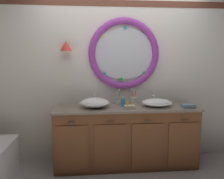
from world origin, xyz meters
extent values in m
plane|color=gray|center=(0.00, 0.00, 0.00)|extent=(14.00, 14.00, 0.00)
cube|color=silver|center=(0.00, 0.59, 1.30)|extent=(6.40, 0.08, 2.60)
cube|color=brown|center=(0.00, 0.55, 2.32)|extent=(6.27, 0.01, 0.09)
ellipsoid|color=silver|center=(0.07, 0.54, 1.60)|extent=(0.95, 0.02, 0.76)
torus|color=purple|center=(0.07, 0.53, 1.60)|extent=(1.05, 0.10, 1.05)
cube|color=red|center=(0.54, 0.52, 1.64)|extent=(0.05, 0.01, 0.05)
cube|color=purple|center=(0.44, 0.52, 1.83)|extent=(0.05, 0.01, 0.05)
cube|color=teal|center=(0.08, 0.52, 1.98)|extent=(0.05, 0.01, 0.05)
cube|color=yellow|center=(-0.27, 0.52, 1.87)|extent=(0.05, 0.01, 0.05)
cube|color=teal|center=(-0.41, 0.52, 1.61)|extent=(0.05, 0.01, 0.05)
cube|color=teal|center=(-0.23, 0.52, 1.30)|extent=(0.05, 0.01, 0.05)
cube|color=green|center=(0.02, 0.52, 1.22)|extent=(0.05, 0.01, 0.05)
cube|color=green|center=(0.38, 0.52, 1.31)|extent=(0.05, 0.01, 0.05)
cylinder|color=#4C3823|center=(-0.77, 0.51, 1.73)|extent=(0.02, 0.09, 0.02)
cone|color=red|center=(-0.77, 0.46, 1.71)|extent=(0.17, 0.17, 0.14)
cube|color=brown|center=(0.06, 0.27, 0.41)|extent=(1.98, 0.56, 0.83)
cube|color=gray|center=(0.06, 0.27, 0.84)|extent=(2.02, 0.59, 0.03)
cube|color=gray|center=(0.06, 0.54, 0.77)|extent=(1.98, 0.02, 0.11)
cube|color=brown|center=(-0.68, -0.02, 0.37)|extent=(0.42, 0.02, 0.63)
cylinder|color=#422D1E|center=(-0.68, -0.03, 0.73)|extent=(0.10, 0.01, 0.01)
cube|color=brown|center=(-0.19, -0.02, 0.37)|extent=(0.42, 0.02, 0.63)
cylinder|color=#422D1E|center=(-0.19, -0.03, 0.73)|extent=(0.10, 0.01, 0.01)
cube|color=brown|center=(0.31, -0.02, 0.37)|extent=(0.42, 0.02, 0.63)
cylinder|color=#422D1E|center=(0.31, -0.03, 0.73)|extent=(0.10, 0.01, 0.01)
cube|color=brown|center=(0.81, -0.02, 0.37)|extent=(0.42, 0.02, 0.63)
cylinder|color=#422D1E|center=(0.81, -0.03, 0.73)|extent=(0.10, 0.01, 0.01)
ellipsoid|color=white|center=(-0.37, 0.24, 0.93)|extent=(0.39, 0.32, 0.14)
torus|color=white|center=(-0.37, 0.24, 0.93)|extent=(0.41, 0.41, 0.02)
cylinder|color=silver|center=(-0.37, 0.24, 0.93)|extent=(0.03, 0.03, 0.01)
ellipsoid|color=white|center=(0.50, 0.24, 0.91)|extent=(0.41, 0.28, 0.11)
torus|color=white|center=(0.50, 0.24, 0.92)|extent=(0.43, 0.43, 0.02)
cylinder|color=silver|center=(0.50, 0.24, 0.92)|extent=(0.03, 0.03, 0.01)
cylinder|color=silver|center=(-0.37, 0.48, 0.87)|extent=(0.05, 0.05, 0.02)
cylinder|color=silver|center=(-0.37, 0.48, 0.94)|extent=(0.02, 0.02, 0.13)
sphere|color=silver|center=(-0.37, 0.48, 1.00)|extent=(0.03, 0.03, 0.03)
cylinder|color=silver|center=(-0.37, 0.43, 1.00)|extent=(0.02, 0.09, 0.02)
cylinder|color=silver|center=(-0.47, 0.48, 0.89)|extent=(0.04, 0.04, 0.06)
cylinder|color=silver|center=(-0.28, 0.48, 0.89)|extent=(0.04, 0.04, 0.06)
cube|color=silver|center=(-0.47, 0.48, 0.92)|extent=(0.05, 0.01, 0.01)
cube|color=silver|center=(-0.28, 0.48, 0.92)|extent=(0.05, 0.01, 0.01)
cylinder|color=silver|center=(0.50, 0.48, 0.87)|extent=(0.05, 0.05, 0.02)
cylinder|color=silver|center=(0.50, 0.48, 0.93)|extent=(0.02, 0.02, 0.10)
sphere|color=silver|center=(0.50, 0.48, 0.98)|extent=(0.03, 0.03, 0.03)
cylinder|color=silver|center=(0.50, 0.42, 0.98)|extent=(0.02, 0.10, 0.02)
cylinder|color=silver|center=(0.41, 0.48, 0.89)|extent=(0.04, 0.04, 0.06)
cylinder|color=silver|center=(0.59, 0.48, 0.89)|extent=(0.04, 0.04, 0.06)
cube|color=silver|center=(0.41, 0.48, 0.92)|extent=(0.05, 0.01, 0.01)
cube|color=silver|center=(0.59, 0.48, 0.92)|extent=(0.05, 0.01, 0.01)
cylinder|color=silver|center=(-0.03, 0.46, 0.91)|extent=(0.07, 0.07, 0.10)
torus|color=silver|center=(-0.03, 0.46, 0.96)|extent=(0.08, 0.08, 0.01)
cylinder|color=#19ADB2|center=(-0.02, 0.46, 0.96)|extent=(0.04, 0.04, 0.19)
cube|color=white|center=(-0.02, 0.46, 1.07)|extent=(0.02, 0.02, 0.03)
cylinder|color=orange|center=(-0.05, 0.46, 0.95)|extent=(0.04, 0.03, 0.15)
cube|color=white|center=(-0.05, 0.46, 1.03)|extent=(0.02, 0.03, 0.03)
cylinder|color=white|center=(0.21, 0.46, 0.91)|extent=(0.09, 0.09, 0.10)
torus|color=white|center=(0.21, 0.46, 0.95)|extent=(0.09, 0.09, 0.01)
cylinder|color=#E0383D|center=(0.23, 0.46, 0.96)|extent=(0.02, 0.01, 0.18)
cube|color=white|center=(0.23, 0.46, 1.06)|extent=(0.01, 0.02, 0.02)
cylinder|color=#E0383D|center=(0.19, 0.48, 0.96)|extent=(0.03, 0.02, 0.19)
cube|color=white|center=(0.19, 0.48, 1.07)|extent=(0.02, 0.02, 0.02)
cylinder|color=yellow|center=(0.20, 0.45, 0.95)|extent=(0.04, 0.02, 0.16)
cube|color=white|center=(0.20, 0.45, 1.04)|extent=(0.02, 0.02, 0.02)
cylinder|color=#388EBC|center=(0.02, 0.29, 0.91)|extent=(0.06, 0.06, 0.12)
cylinder|color=silver|center=(0.02, 0.29, 0.98)|extent=(0.04, 0.04, 0.02)
cylinder|color=silver|center=(0.02, 0.28, 1.00)|extent=(0.01, 0.04, 0.01)
cube|color=#7593A8|center=(0.91, 0.12, 0.87)|extent=(0.18, 0.12, 0.02)
cube|color=#7593A8|center=(0.91, 0.12, 0.89)|extent=(0.17, 0.11, 0.02)
cube|color=beige|center=(0.09, 0.14, 0.88)|extent=(0.13, 0.10, 0.04)
cylinder|color=yellow|center=(0.06, 0.14, 0.93)|extent=(0.02, 0.02, 0.06)
cylinder|color=orange|center=(0.12, 0.14, 0.93)|extent=(0.02, 0.02, 0.05)
camera|label=1|loc=(-0.42, -2.85, 1.55)|focal=36.53mm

